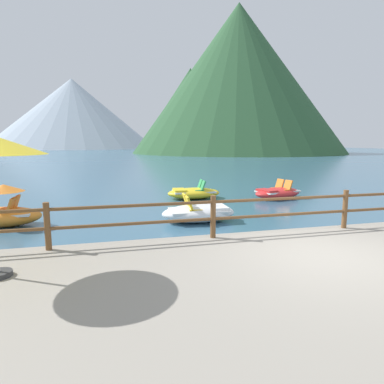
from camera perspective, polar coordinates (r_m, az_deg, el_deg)
name	(u,v)px	position (r m, az deg, el deg)	size (l,w,h in m)	color
ground_plane	(139,161)	(45.39, -9.26, 5.44)	(200.00, 200.00, 0.00)	#38607A
dock_railing	(283,209)	(7.90, 15.55, -2.81)	(23.92, 0.12, 0.95)	brown
pedal_boat_0	(2,212)	(11.30, -30.27, -3.10)	(2.28, 1.28, 1.27)	orange
pedal_boat_1	(199,213)	(10.39, 1.21, -3.61)	(2.38, 1.34, 0.87)	white
pedal_boat_2	(277,193)	(15.16, 14.68, -0.10)	(2.60, 1.84, 0.83)	red
pedal_boat_3	(193,193)	(14.61, 0.25, -0.14)	(2.40, 1.44, 0.83)	yellow
cliff_headland	(230,85)	(80.39, 6.67, 18.08)	(48.86, 48.86, 33.38)	#2D5633
distant_peak	(73,114)	(141.04, -20.05, 12.68)	(64.74, 64.74, 27.03)	#9EADBC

